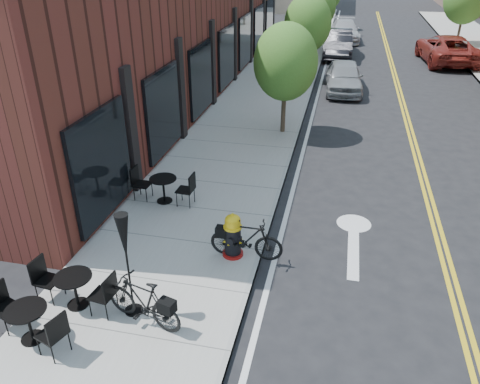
# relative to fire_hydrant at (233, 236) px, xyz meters

# --- Properties ---
(ground) EXTENTS (120.00, 120.00, 0.00)m
(ground) POSITION_rel_fire_hydrant_xyz_m (0.61, -1.19, -0.62)
(ground) COLOR black
(ground) RESTS_ON ground
(sidewalk_near) EXTENTS (4.00, 70.00, 0.12)m
(sidewalk_near) POSITION_rel_fire_hydrant_xyz_m (-1.39, 8.81, -0.56)
(sidewalk_near) COLOR #9E9B93
(sidewalk_near) RESTS_ON ground
(building_near) EXTENTS (5.00, 28.00, 7.00)m
(building_near) POSITION_rel_fire_hydrant_xyz_m (-5.89, 12.81, 2.88)
(building_near) COLOR #4F2219
(building_near) RESTS_ON ground
(tree_near_a) EXTENTS (2.20, 2.20, 3.81)m
(tree_near_a) POSITION_rel_fire_hydrant_xyz_m (0.01, 7.81, 1.99)
(tree_near_a) COLOR #382B1E
(tree_near_a) RESTS_ON sidewalk_near
(tree_near_b) EXTENTS (2.30, 2.30, 3.98)m
(tree_near_b) POSITION_rel_fire_hydrant_xyz_m (0.01, 15.81, 2.10)
(tree_near_b) COLOR #382B1E
(tree_near_b) RESTS_ON sidewalk_near
(tree_near_c) EXTENTS (2.10, 2.10, 3.67)m
(tree_near_c) POSITION_rel_fire_hydrant_xyz_m (0.01, 23.81, 1.91)
(tree_near_c) COLOR #382B1E
(tree_near_c) RESTS_ON sidewalk_near
(fire_hydrant) EXTENTS (0.56, 0.56, 1.05)m
(fire_hydrant) POSITION_rel_fire_hydrant_xyz_m (0.00, 0.00, 0.00)
(fire_hydrant) COLOR maroon
(fire_hydrant) RESTS_ON sidewalk_near
(bicycle_left) EXTENTS (1.67, 0.87, 0.97)m
(bicycle_left) POSITION_rel_fire_hydrant_xyz_m (-1.08, -2.36, -0.01)
(bicycle_left) COLOR black
(bicycle_left) RESTS_ON sidewalk_near
(bicycle_right) EXTENTS (1.59, 0.46, 0.96)m
(bicycle_right) POSITION_rel_fire_hydrant_xyz_m (0.31, -0.03, -0.02)
(bicycle_right) COLOR black
(bicycle_right) RESTS_ON sidewalk_near
(bistro_set_a) EXTENTS (1.65, 0.78, 0.87)m
(bistro_set_a) POSITION_rel_fire_hydrant_xyz_m (-2.50, -2.21, -0.06)
(bistro_set_a) COLOR black
(bistro_set_a) RESTS_ON sidewalk_near
(bistro_set_b) EXTENTS (1.64, 0.90, 0.87)m
(bistro_set_b) POSITION_rel_fire_hydrant_xyz_m (-2.82, -3.16, -0.06)
(bistro_set_b) COLOR black
(bistro_set_b) RESTS_ON sidewalk_near
(bistro_set_c) EXTENTS (1.65, 0.75, 0.89)m
(bistro_set_c) POSITION_rel_fire_hydrant_xyz_m (-2.33, 1.95, -0.05)
(bistro_set_c) COLOR black
(bistro_set_c) RESTS_ON sidewalk_near
(patio_umbrella) EXTENTS (0.34, 0.34, 2.10)m
(patio_umbrella) POSITION_rel_fire_hydrant_xyz_m (-1.39, -2.14, 1.01)
(patio_umbrella) COLOR black
(patio_umbrella) RESTS_ON sidewalk_near
(parked_car_a) EXTENTS (1.87, 4.14, 1.38)m
(parked_car_a) POSITION_rel_fire_hydrant_xyz_m (2.00, 13.98, 0.07)
(parked_car_a) COLOR gray
(parked_car_a) RESTS_ON ground
(parked_car_b) EXTENTS (1.86, 4.84, 1.57)m
(parked_car_b) POSITION_rel_fire_hydrant_xyz_m (1.41, 21.55, 0.17)
(parked_car_b) COLOR black
(parked_car_b) RESTS_ON ground
(parked_car_c) EXTENTS (2.29, 4.86, 1.37)m
(parked_car_c) POSITION_rel_fire_hydrant_xyz_m (1.71, 26.95, 0.07)
(parked_car_c) COLOR #ACACB1
(parked_car_c) RESTS_ON ground
(parked_car_far) EXTENTS (3.13, 5.89, 1.58)m
(parked_car_far) POSITION_rel_fire_hydrant_xyz_m (7.59, 21.25, 0.17)
(parked_car_far) COLOR maroon
(parked_car_far) RESTS_ON ground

